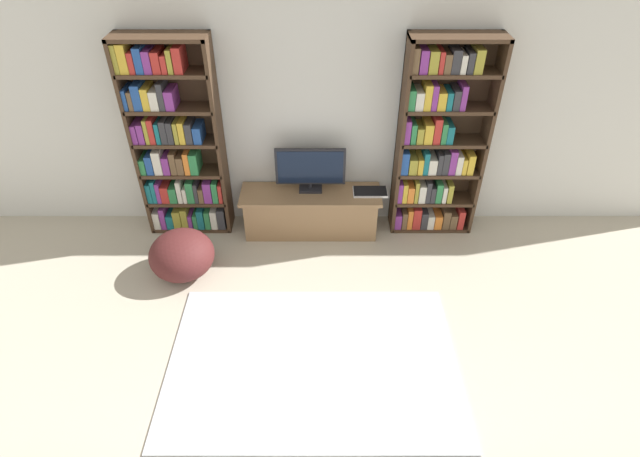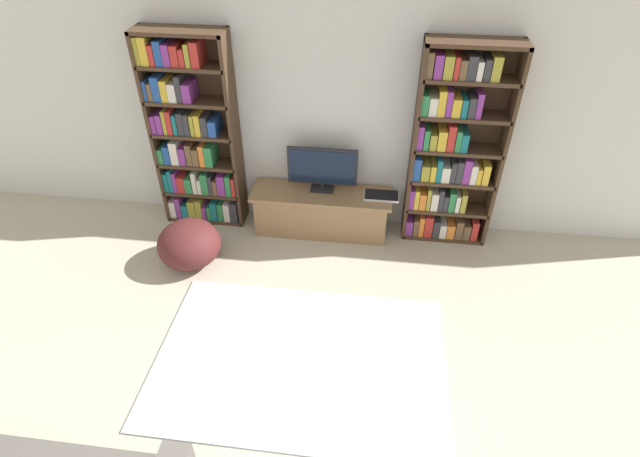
# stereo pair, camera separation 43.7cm
# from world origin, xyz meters

# --- Properties ---
(wall_back) EXTENTS (8.80, 0.06, 2.60)m
(wall_back) POSITION_xyz_m (0.00, 4.23, 1.30)
(wall_back) COLOR silver
(wall_back) RESTS_ON ground_plane
(bookshelf_left) EXTENTS (0.87, 0.30, 2.07)m
(bookshelf_left) POSITION_xyz_m (-1.48, 4.05, 0.98)
(bookshelf_left) COLOR #422D1E
(bookshelf_left) RESTS_ON ground_plane
(bookshelf_right) EXTENTS (0.87, 0.30, 2.07)m
(bookshelf_right) POSITION_xyz_m (1.13, 4.05, 1.00)
(bookshelf_right) COLOR #422D1E
(bookshelf_right) RESTS_ON ground_plane
(tv_stand) EXTENTS (1.48, 0.45, 0.48)m
(tv_stand) POSITION_xyz_m (-0.14, 3.95, 0.24)
(tv_stand) COLOR #8E6B47
(tv_stand) RESTS_ON ground_plane
(television) EXTENTS (0.72, 0.16, 0.49)m
(television) POSITION_xyz_m (-0.14, 4.01, 0.74)
(television) COLOR black
(television) RESTS_ON tv_stand
(laptop) EXTENTS (0.36, 0.20, 0.03)m
(laptop) POSITION_xyz_m (0.49, 3.95, 0.49)
(laptop) COLOR silver
(laptop) RESTS_ON tv_stand
(area_rug) EXTENTS (2.35, 1.60, 0.02)m
(area_rug) POSITION_xyz_m (-0.10, 2.16, 0.01)
(area_rug) COLOR #B2B7C1
(area_rug) RESTS_ON ground_plane
(beanbag_ottoman) EXTENTS (0.62, 0.62, 0.46)m
(beanbag_ottoman) POSITION_xyz_m (-1.38, 3.24, 0.23)
(beanbag_ottoman) COLOR #4C1E1E
(beanbag_ottoman) RESTS_ON ground_plane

